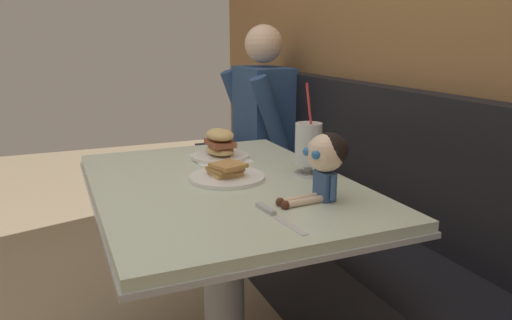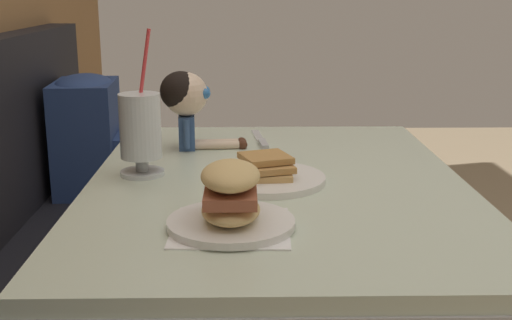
{
  "view_description": "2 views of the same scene",
  "coord_description": "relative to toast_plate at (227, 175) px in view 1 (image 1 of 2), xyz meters",
  "views": [
    {
      "loc": [
        1.45,
        -0.31,
        1.21
      ],
      "look_at": [
        0.13,
        0.25,
        0.84
      ],
      "focal_mm": 34.32,
      "sensor_mm": 36.0,
      "label": 1
    },
    {
      "loc": [
        -1.35,
        0.25,
        1.14
      ],
      "look_at": [
        0.0,
        0.22,
        0.78
      ],
      "focal_mm": 46.35,
      "sensor_mm": 36.0,
      "label": 2
    }
  ],
  "objects": [
    {
      "name": "wood_panel_wall",
      "position": [
        0.02,
        0.85,
        0.44
      ],
      "size": [
        4.4,
        0.08,
        2.4
      ],
      "primitive_type": "cube",
      "color": "olive",
      "rests_on": "ground"
    },
    {
      "name": "toast_plate",
      "position": [
        0.0,
        0.0,
        0.0
      ],
      "size": [
        0.25,
        0.25,
        0.06
      ],
      "color": "white",
      "rests_on": "diner_table"
    },
    {
      "name": "seated_doll",
      "position": [
        0.3,
        0.19,
        0.11
      ],
      "size": [
        0.12,
        0.22,
        0.2
      ],
      "color": "#385689",
      "rests_on": "diner_table"
    },
    {
      "name": "diner_table",
      "position": [
        0.02,
        -0.02,
        -0.21
      ],
      "size": [
        1.11,
        0.81,
        0.74
      ],
      "color": "beige",
      "rests_on": "ground"
    },
    {
      "name": "butter_knife",
      "position": [
        0.36,
        0.0,
        -0.01
      ],
      "size": [
        0.24,
        0.04,
        0.01
      ],
      "color": "silver",
      "rests_on": "diner_table"
    },
    {
      "name": "diner_patron",
      "position": [
        -1.06,
        0.56,
        -0.01
      ],
      "size": [
        0.55,
        0.48,
        0.81
      ],
      "color": "#2D4C7F",
      "rests_on": "booth_bench"
    },
    {
      "name": "milkshake_glass",
      "position": [
        0.06,
        0.27,
        0.08
      ],
      "size": [
        0.1,
        0.1,
        0.32
      ],
      "color": "silver",
      "rests_on": "diner_table"
    },
    {
      "name": "booth_bench",
      "position": [
        0.02,
        0.61,
        -0.43
      ],
      "size": [
        2.6,
        0.48,
        1.0
      ],
      "color": "black",
      "rests_on": "ground"
    },
    {
      "name": "sandwich_plate",
      "position": [
        -0.27,
        0.07,
        0.03
      ],
      "size": [
        0.22,
        0.22,
        0.12
      ],
      "color": "white",
      "rests_on": "diner_table"
    }
  ]
}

